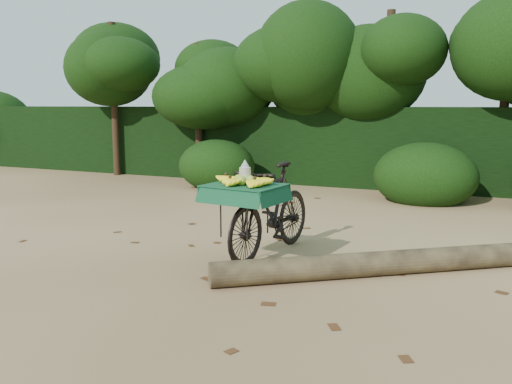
% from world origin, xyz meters
% --- Properties ---
extents(ground, '(80.00, 80.00, 0.00)m').
position_xyz_m(ground, '(0.00, 0.00, 0.00)').
color(ground, tan).
rests_on(ground, ground).
extents(vendor_bicycle, '(0.92, 1.97, 1.15)m').
position_xyz_m(vendor_bicycle, '(0.22, -0.34, 0.59)').
color(vendor_bicycle, black).
rests_on(vendor_bicycle, ground).
extents(fallen_log, '(3.15, 2.44, 0.27)m').
position_xyz_m(fallen_log, '(1.62, -0.60, 0.13)').
color(fallen_log, brown).
rests_on(fallen_log, ground).
extents(hedge_backdrop, '(26.00, 1.80, 1.80)m').
position_xyz_m(hedge_backdrop, '(0.00, 6.30, 0.90)').
color(hedge_backdrop, black).
rests_on(hedge_backdrop, ground).
extents(tree_row, '(14.50, 2.00, 4.00)m').
position_xyz_m(tree_row, '(-0.65, 5.50, 2.00)').
color(tree_row, black).
rests_on(tree_row, ground).
extents(bush_clumps, '(8.80, 1.70, 0.90)m').
position_xyz_m(bush_clumps, '(0.50, 4.30, 0.45)').
color(bush_clumps, black).
rests_on(bush_clumps, ground).
extents(leaf_litter, '(7.00, 7.30, 0.01)m').
position_xyz_m(leaf_litter, '(0.00, 0.65, 0.01)').
color(leaf_litter, '#492913').
rests_on(leaf_litter, ground).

